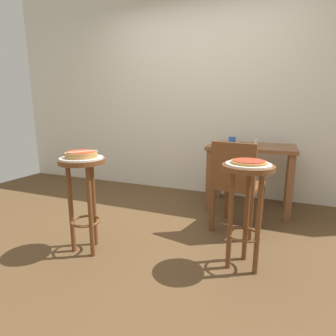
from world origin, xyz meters
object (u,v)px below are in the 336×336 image
object	(u,v)px
cup_near_edge	(232,141)
dining_table	(251,157)
stool_foreground	(84,186)
serving_plate_foreground	(82,158)
pizza_foreground	(81,154)
condiment_shaker	(256,142)
pizza_server_knife	(83,151)
stool_middle	(246,195)
pizza_middle	(249,162)
wooden_chair	(236,183)
serving_plate_middle	(248,164)

from	to	relation	value
cup_near_edge	dining_table	bearing A→B (deg)	28.54
stool_foreground	serving_plate_foreground	distance (m)	0.22
stool_foreground	pizza_foreground	size ratio (longest dim) A/B	3.18
dining_table	condiment_shaker	bearing A→B (deg)	-32.99
pizza_server_knife	stool_middle	bearing A→B (deg)	-43.05
pizza_middle	wooden_chair	bearing A→B (deg)	104.38
stool_foreground	cup_near_edge	size ratio (longest dim) A/B	7.67
stool_middle	wooden_chair	size ratio (longest dim) A/B	0.89
pizza_foreground	dining_table	distance (m)	1.88
pizza_middle	pizza_server_knife	size ratio (longest dim) A/B	1.09
serving_plate_foreground	pizza_server_knife	bearing A→B (deg)	-33.69
serving_plate_foreground	dining_table	world-z (taller)	serving_plate_foreground
pizza_foreground	wooden_chair	distance (m)	1.37
serving_plate_middle	pizza_server_knife	world-z (taller)	pizza_server_knife
pizza_server_knife	condiment_shaker	bearing A→B (deg)	-2.23
cup_near_edge	pizza_middle	bearing A→B (deg)	-75.68
dining_table	condiment_shaker	world-z (taller)	condiment_shaker
serving_plate_foreground	dining_table	xyz separation A→B (m)	(1.11, 1.50, -0.16)
pizza_middle	wooden_chair	xyz separation A→B (m)	(-0.15, 0.59, -0.31)
stool_foreground	serving_plate_middle	xyz separation A→B (m)	(1.20, 0.24, 0.22)
dining_table	pizza_server_knife	world-z (taller)	pizza_server_knife
stool_foreground	wooden_chair	size ratio (longest dim) A/B	0.89
stool_middle	pizza_server_knife	distance (m)	1.23
serving_plate_middle	cup_near_edge	xyz separation A→B (m)	(-0.30, 1.16, 0.02)
stool_foreground	wooden_chair	xyz separation A→B (m)	(1.05, 0.82, -0.08)
condiment_shaker	pizza_middle	bearing A→B (deg)	-87.81
serving_plate_foreground	serving_plate_middle	bearing A→B (deg)	11.15
pizza_middle	stool_foreground	bearing A→B (deg)	-168.85
serving_plate_foreground	pizza_foreground	distance (m)	0.03
pizza_foreground	stool_middle	world-z (taller)	pizza_foreground
stool_foreground	condiment_shaker	bearing A→B (deg)	52.08
pizza_foreground	condiment_shaker	distance (m)	1.87
pizza_middle	pizza_server_knife	xyz separation A→B (m)	(-1.17, -0.26, 0.04)
stool_foreground	stool_middle	world-z (taller)	same
stool_foreground	pizza_foreground	xyz separation A→B (m)	(0.00, 0.00, 0.25)
cup_near_edge	serving_plate_middle	bearing A→B (deg)	-75.68
condiment_shaker	wooden_chair	distance (m)	0.73
pizza_middle	dining_table	xyz separation A→B (m)	(-0.09, 1.27, -0.18)
pizza_foreground	serving_plate_foreground	bearing A→B (deg)	0.00
stool_foreground	pizza_server_knife	xyz separation A→B (m)	(0.03, -0.02, 0.28)
dining_table	condiment_shaker	distance (m)	0.18
stool_foreground	wooden_chair	distance (m)	1.33
stool_foreground	dining_table	size ratio (longest dim) A/B	0.82
stool_middle	dining_table	xyz separation A→B (m)	(-0.09, 1.27, 0.06)
serving_plate_foreground	pizza_foreground	xyz separation A→B (m)	(-0.00, 0.00, 0.03)
stool_middle	stool_foreground	bearing A→B (deg)	-168.85
condiment_shaker	serving_plate_middle	bearing A→B (deg)	-87.81
pizza_server_knife	pizza_foreground	bearing A→B (deg)	90.90
cup_near_edge	serving_plate_foreground	bearing A→B (deg)	-122.96
stool_middle	wooden_chair	xyz separation A→B (m)	(-0.15, 0.59, -0.08)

